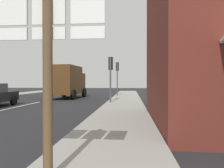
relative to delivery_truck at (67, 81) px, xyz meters
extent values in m
plane|color=#232326|center=(-1.03, -5.89, -1.65)|extent=(80.00, 80.00, 0.00)
cube|color=gray|center=(5.58, -7.89, -1.58)|extent=(2.55, 44.00, 0.14)
cylinder|color=black|center=(-1.83, -6.13, -1.33)|extent=(0.26, 0.65, 0.64)
cube|color=#4C2D14|center=(-0.03, -0.53, 0.10)|extent=(2.40, 3.82, 2.60)
cube|color=#4C2D14|center=(0.11, 1.97, -0.20)|extent=(2.16, 1.42, 2.00)
cube|color=#47515B|center=(0.11, 2.02, 0.60)|extent=(1.76, 0.20, 0.70)
cylinder|color=black|center=(-0.99, 1.98, -1.20)|extent=(0.33, 0.91, 0.90)
cylinder|color=black|center=(1.21, 1.86, -1.20)|extent=(0.33, 0.91, 0.90)
cylinder|color=black|center=(-1.18, -1.41, -1.20)|extent=(0.33, 0.91, 0.90)
cylinder|color=black|center=(1.02, -1.54, -1.20)|extent=(0.33, 0.91, 0.90)
cylinder|color=brown|center=(4.84, -16.74, -0.05)|extent=(0.14, 0.14, 3.20)
cube|color=white|center=(4.26, -16.69, 0.97)|extent=(0.50, 0.03, 0.42)
cube|color=black|center=(4.26, -16.68, 0.97)|extent=(0.43, 0.01, 0.32)
cube|color=white|center=(4.26, -16.69, 0.63)|extent=(0.50, 0.03, 0.18)
cube|color=black|center=(4.26, -16.68, 0.63)|extent=(0.43, 0.01, 0.13)
cube|color=white|center=(4.84, -16.69, 0.97)|extent=(0.50, 0.03, 0.42)
cube|color=black|center=(4.84, -16.68, 0.97)|extent=(0.43, 0.01, 0.32)
cube|color=white|center=(4.84, -16.69, 0.63)|extent=(0.50, 0.03, 0.18)
cube|color=black|center=(4.84, -16.68, 0.63)|extent=(0.43, 0.01, 0.13)
cube|color=white|center=(5.42, -16.69, 0.97)|extent=(0.50, 0.03, 0.42)
cube|color=black|center=(5.42, -16.68, 0.97)|extent=(0.43, 0.01, 0.32)
cube|color=white|center=(5.42, -16.69, 0.63)|extent=(0.50, 0.03, 0.18)
cube|color=black|center=(5.42, -16.68, 0.63)|extent=(0.43, 0.01, 0.13)
cylinder|color=#47474C|center=(4.61, 2.46, 0.17)|extent=(0.12, 0.12, 3.64)
cube|color=black|center=(4.61, 2.66, 1.54)|extent=(0.30, 0.28, 0.90)
sphere|color=#360303|center=(4.61, 2.80, 1.81)|extent=(0.18, 0.18, 0.18)
sphere|color=orange|center=(4.61, 2.80, 1.53)|extent=(0.18, 0.18, 0.18)
sphere|color=black|center=(4.61, 2.80, 1.25)|extent=(0.18, 0.18, 0.18)
cylinder|color=#47474C|center=(4.61, -4.97, 0.01)|extent=(0.12, 0.12, 3.32)
cube|color=black|center=(4.61, -4.77, 1.22)|extent=(0.30, 0.28, 0.90)
sphere|color=#360303|center=(4.61, -4.63, 1.49)|extent=(0.18, 0.18, 0.18)
sphere|color=orange|center=(4.61, -4.63, 1.21)|extent=(0.18, 0.18, 0.18)
sphere|color=black|center=(4.61, -4.63, 0.93)|extent=(0.18, 0.18, 0.18)
camera|label=1|loc=(6.04, -19.71, -0.08)|focal=33.96mm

